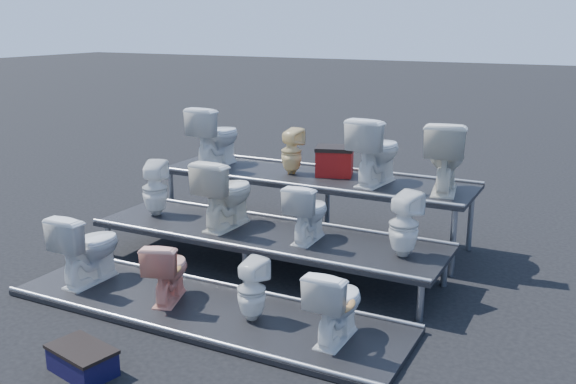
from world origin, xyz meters
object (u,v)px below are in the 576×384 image
at_px(toilet_6, 308,212).
at_px(toilet_1, 168,270).
at_px(toilet_3, 336,303).
at_px(toilet_5, 226,193).
at_px(step_stool, 83,362).
at_px(toilet_9, 292,151).
at_px(red_crate, 335,163).
at_px(toilet_8, 216,136).
at_px(toilet_2, 252,290).
at_px(toilet_11, 445,156).
at_px(toilet_4, 155,188).
at_px(toilet_7, 404,224).
at_px(toilet_0, 88,247).
at_px(toilet_10, 376,150).

bearing_deg(toilet_6, toilet_1, 51.47).
bearing_deg(toilet_1, toilet_3, 161.55).
xyz_separation_m(toilet_5, step_stool, (0.28, -2.70, -0.78)).
distance_m(toilet_9, step_stool, 4.14).
xyz_separation_m(red_crate, step_stool, (-0.49, -4.17, -0.93)).
distance_m(toilet_1, toilet_8, 2.96).
distance_m(toilet_2, toilet_11, 2.99).
height_order(toilet_9, step_stool, toilet_9).
bearing_deg(toilet_4, toilet_5, 161.21).
relative_size(toilet_7, toilet_8, 0.82).
height_order(toilet_6, toilet_9, toilet_9).
distance_m(toilet_6, toilet_7, 1.10).
relative_size(toilet_7, step_stool, 1.23).
bearing_deg(toilet_5, toilet_1, 97.02).
xyz_separation_m(toilet_7, toilet_9, (-1.96, 1.30, 0.36)).
xyz_separation_m(toilet_3, toilet_4, (-3.03, 1.30, 0.40)).
xyz_separation_m(toilet_1, step_stool, (0.17, -1.40, -0.29)).
xyz_separation_m(toilet_4, toilet_9, (1.28, 1.30, 0.36)).
relative_size(toilet_2, toilet_11, 0.71).
bearing_deg(toilet_4, toilet_8, -112.16).
height_order(toilet_0, toilet_10, toilet_10).
bearing_deg(toilet_11, toilet_1, 40.65).
distance_m(toilet_6, toilet_8, 2.48).
xyz_separation_m(toilet_7, step_stool, (-1.90, -2.70, -0.70)).
bearing_deg(toilet_8, toilet_1, 116.75).
relative_size(toilet_3, toilet_8, 0.83).
distance_m(toilet_3, toilet_8, 4.03).
relative_size(toilet_7, red_crate, 1.47).
xyz_separation_m(toilet_7, toilet_10, (-0.79, 1.30, 0.48)).
bearing_deg(toilet_3, toilet_1, 0.44).
distance_m(toilet_0, toilet_1, 1.07).
bearing_deg(toilet_9, toilet_11, -170.65).
height_order(toilet_1, toilet_11, toilet_11).
bearing_deg(toilet_9, step_stool, 100.26).
relative_size(toilet_2, toilet_6, 0.92).
bearing_deg(toilet_3, toilet_0, 0.44).
height_order(toilet_5, step_stool, toilet_5).
bearing_deg(toilet_11, toilet_10, -9.70).
bearing_deg(toilet_7, red_crate, -28.32).
distance_m(toilet_4, toilet_7, 3.24).
height_order(toilet_0, toilet_11, toilet_11).
relative_size(toilet_0, toilet_4, 1.16).
height_order(toilet_2, red_crate, red_crate).
bearing_deg(toilet_2, toilet_11, -105.35).
xyz_separation_m(toilet_6, toilet_11, (1.19, 1.30, 0.50)).
distance_m(toilet_1, toilet_2, 0.99).
distance_m(toilet_3, toilet_5, 2.41).
bearing_deg(toilet_8, toilet_2, 132.69).
relative_size(toilet_0, step_stool, 1.43).
bearing_deg(toilet_10, toilet_11, -172.61).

